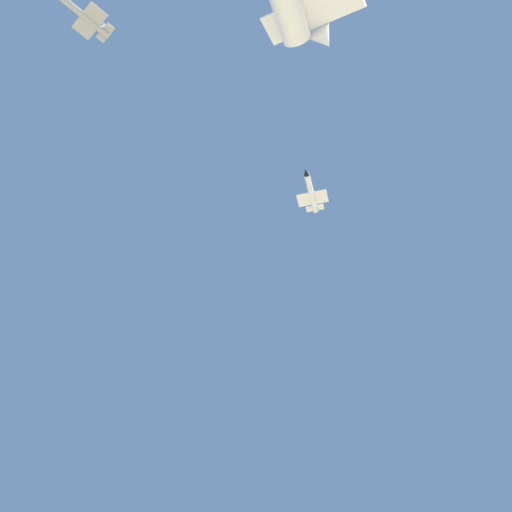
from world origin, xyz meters
name	(u,v)px	position (x,y,z in m)	size (l,w,h in m)	color
chase_jet_right_wing	(84,16)	(43.84, 3.17, 122.98)	(15.33, 8.76, 4.00)	#999EA3
chase_jet_trailing	(311,193)	(-22.96, -3.71, 111.56)	(13.14, 12.51, 4.00)	silver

